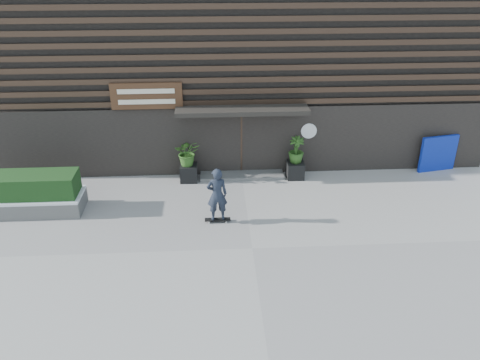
{
  "coord_description": "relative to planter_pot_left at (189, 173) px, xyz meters",
  "views": [
    {
      "loc": [
        -1.03,
        -11.41,
        7.8
      ],
      "look_at": [
        -0.22,
        2.1,
        1.1
      ],
      "focal_mm": 36.9,
      "sensor_mm": 36.0,
      "label": 1
    }
  ],
  "objects": [
    {
      "name": "skateboarder",
      "position": [
        0.96,
        -2.91,
        0.63
      ],
      "size": [
        0.78,
        0.46,
        1.78
      ],
      "color": "black",
      "rests_on": "ground"
    },
    {
      "name": "bamboo_right",
      "position": [
        3.8,
        0.0,
        0.78
      ],
      "size": [
        0.54,
        0.54,
        0.96
      ],
      "primitive_type": "imported",
      "color": "#2D591E",
      "rests_on": "planter_pot_right"
    },
    {
      "name": "planter_pot_left",
      "position": [
        0.0,
        0.0,
        0.0
      ],
      "size": [
        0.6,
        0.6,
        0.6
      ],
      "primitive_type": "cube",
      "color": "black",
      "rests_on": "ground"
    },
    {
      "name": "raised_bed",
      "position": [
        -5.01,
        -1.9,
        -0.05
      ],
      "size": [
        3.5,
        1.2,
        0.5
      ],
      "primitive_type": "cube",
      "color": "#51514E",
      "rests_on": "ground"
    },
    {
      "name": "entrance_step",
      "position": [
        1.9,
        0.2,
        -0.24
      ],
      "size": [
        3.0,
        0.8,
        0.12
      ],
      "primitive_type": "cube",
      "color": "#535350",
      "rests_on": "ground"
    },
    {
      "name": "ground",
      "position": [
        1.9,
        -4.4,
        -0.3
      ],
      "size": [
        80.0,
        80.0,
        0.0
      ],
      "primitive_type": "plane",
      "color": "#9F9C96",
      "rests_on": "ground"
    },
    {
      "name": "blue_tarp",
      "position": [
        9.11,
        0.3,
        0.38
      ],
      "size": [
        1.44,
        0.4,
        1.35
      ],
      "primitive_type": "cube",
      "rotation": [
        0.0,
        0.0,
        0.2
      ],
      "color": "#0B209B",
      "rests_on": "ground"
    },
    {
      "name": "hedge",
      "position": [
        -5.01,
        -1.9,
        0.63
      ],
      "size": [
        3.3,
        1.0,
        0.7
      ],
      "primitive_type": "cube",
      "color": "#153513",
      "rests_on": "snow_layer"
    },
    {
      "name": "bamboo_left",
      "position": [
        0.0,
        0.0,
        0.78
      ],
      "size": [
        0.86,
        0.75,
        0.96
      ],
      "primitive_type": "imported",
      "color": "#2D591E",
      "rests_on": "planter_pot_left"
    },
    {
      "name": "snow_layer",
      "position": [
        -5.01,
        -1.9,
        0.24
      ],
      "size": [
        3.5,
        1.2,
        0.08
      ],
      "primitive_type": "cube",
      "color": "white",
      "rests_on": "raised_bed"
    },
    {
      "name": "building",
      "position": [
        1.9,
        5.56,
        3.69
      ],
      "size": [
        18.0,
        11.0,
        8.0
      ],
      "color": "black",
      "rests_on": "ground"
    },
    {
      "name": "planter_pot_right",
      "position": [
        3.8,
        0.0,
        0.0
      ],
      "size": [
        0.6,
        0.6,
        0.6
      ],
      "primitive_type": "cube",
      "color": "black",
      "rests_on": "ground"
    }
  ]
}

